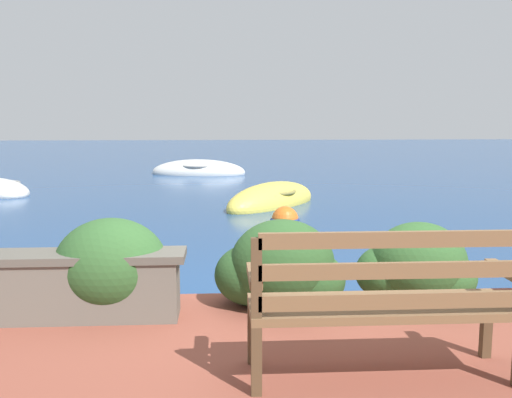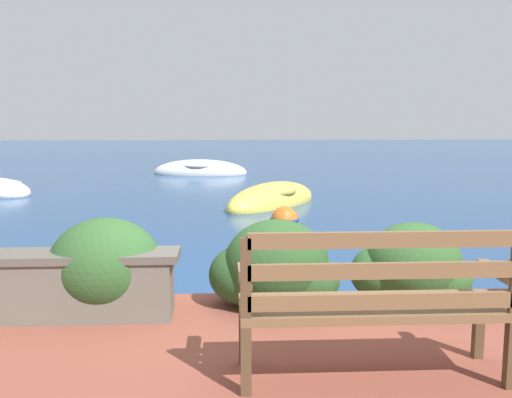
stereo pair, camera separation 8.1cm
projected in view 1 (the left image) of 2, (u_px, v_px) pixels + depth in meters
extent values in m
plane|color=navy|center=(266.00, 316.00, 5.10)|extent=(80.00, 80.00, 0.00)
cube|color=brown|center=(252.00, 332.00, 3.59)|extent=(0.06, 0.06, 0.40)
cube|color=brown|center=(486.00, 327.00, 3.68)|extent=(0.06, 0.06, 0.40)
cube|color=brown|center=(256.00, 361.00, 3.18)|extent=(0.06, 0.06, 0.40)
cube|color=brown|center=(381.00, 307.00, 3.40)|extent=(1.58, 0.48, 0.05)
cube|color=brown|center=(392.00, 301.00, 3.18)|extent=(1.50, 0.04, 0.09)
cube|color=brown|center=(393.00, 271.00, 3.15)|extent=(1.50, 0.04, 0.09)
cube|color=brown|center=(394.00, 240.00, 3.13)|extent=(1.50, 0.04, 0.09)
cube|color=brown|center=(256.00, 278.00, 3.11)|extent=(0.06, 0.04, 0.45)
cube|color=brown|center=(254.00, 276.00, 3.32)|extent=(0.07, 0.43, 0.05)
cube|color=brown|center=(506.00, 271.00, 3.41)|extent=(0.07, 0.43, 0.05)
cube|color=#666056|center=(24.00, 290.00, 4.36)|extent=(2.36, 0.35, 0.46)
cube|color=#565249|center=(22.00, 257.00, 4.32)|extent=(2.47, 0.39, 0.06)
ellipsoid|color=#2D5628|center=(111.00, 265.00, 4.53)|extent=(0.89, 0.80, 0.76)
ellipsoid|color=#2D5628|center=(83.00, 277.00, 4.59)|extent=(0.67, 0.60, 0.53)
ellipsoid|color=#2D5628|center=(139.00, 283.00, 4.52)|extent=(0.62, 0.56, 0.49)
ellipsoid|color=#284C23|center=(282.00, 264.00, 4.64)|extent=(0.85, 0.77, 0.73)
ellipsoid|color=#284C23|center=(253.00, 275.00, 4.71)|extent=(0.64, 0.58, 0.51)
ellipsoid|color=#284C23|center=(309.00, 280.00, 4.63)|extent=(0.60, 0.54, 0.47)
ellipsoid|color=#2D5628|center=(419.00, 262.00, 4.77)|extent=(0.80, 0.72, 0.68)
ellipsoid|color=#2D5628|center=(390.00, 272.00, 4.84)|extent=(0.60, 0.54, 0.48)
ellipsoid|color=#2D5628|center=(443.00, 277.00, 4.76)|extent=(0.56, 0.50, 0.44)
ellipsoid|color=#DBC64C|center=(272.00, 202.00, 11.55)|extent=(2.46, 2.77, 0.81)
torus|color=olive|center=(272.00, 191.00, 11.52)|extent=(1.37, 1.37, 0.07)
cube|color=#846647|center=(260.00, 195.00, 11.18)|extent=(0.67, 0.57, 0.04)
cube|color=#846647|center=(281.00, 191.00, 11.80)|extent=(0.67, 0.57, 0.04)
ellipsoid|color=silver|center=(199.00, 172.00, 17.76)|extent=(3.09, 1.70, 0.81)
torus|color=gray|center=(198.00, 165.00, 17.73)|extent=(1.43, 1.43, 0.07)
cube|color=#846647|center=(212.00, 166.00, 17.69)|extent=(0.28, 0.99, 0.04)
cube|color=#846647|center=(187.00, 166.00, 17.77)|extent=(0.28, 0.99, 0.04)
sphere|color=orange|center=(285.00, 220.00, 9.46)|extent=(0.45, 0.45, 0.45)
torus|color=navy|center=(285.00, 220.00, 9.46)|extent=(0.49, 0.49, 0.05)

